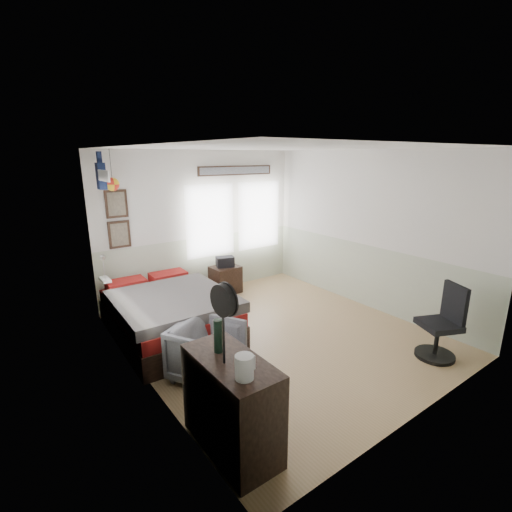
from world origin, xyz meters
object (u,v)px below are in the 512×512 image
Objects in this scene: dresser at (232,404)px; armchair at (207,351)px; task_chair at (442,328)px; nightstand at (225,279)px; bed at (169,314)px.

dresser is 1.18m from armchair.
task_chair is (2.72, -1.41, 0.07)m from armchair.
task_chair is at bearing -76.59° from nightstand.
armchair reaches higher than nightstand.
dresser is 1.89× the size of nightstand.
nightstand is at bearing 129.37° from task_chair.
dresser is at bearing -161.58° from task_chair.
bed is 2.47m from dresser.
armchair is 1.42× the size of nightstand.
task_chair reaches higher than bed.
task_chair is at bearing -44.03° from bed.
nightstand is (1.60, 1.02, -0.07)m from bed.
dresser is 0.99× the size of task_chair.
armchair is at bearing 176.42° from task_chair.
dresser is at bearing -122.91° from nightstand.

